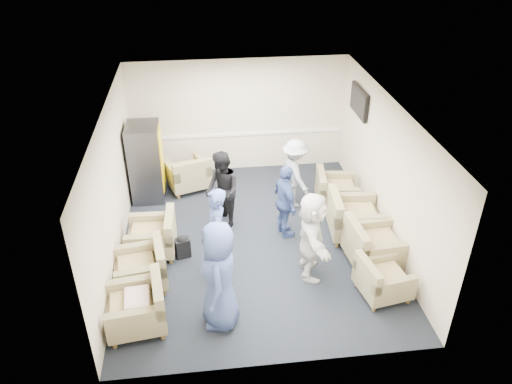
{
  "coord_description": "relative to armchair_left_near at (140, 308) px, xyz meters",
  "views": [
    {
      "loc": [
        -0.9,
        -7.78,
        5.79
      ],
      "look_at": [
        0.07,
        0.2,
        0.96
      ],
      "focal_mm": 35.0,
      "sensor_mm": 36.0,
      "label": 1
    }
  ],
  "objects": [
    {
      "name": "person_mid_left",
      "position": [
        1.25,
        1.1,
        0.5
      ],
      "size": [
        0.42,
        0.63,
        1.69
      ],
      "primitive_type": "imported",
      "rotation": [
        0.0,
        0.0,
        -1.55
      ],
      "color": "#394D8A",
      "rests_on": "floor"
    },
    {
      "name": "vending_machine",
      "position": [
        -0.1,
        3.89,
        0.5
      ],
      "size": [
        0.69,
        0.81,
        1.7
      ],
      "color": "#4A4A51",
      "rests_on": "floor"
    },
    {
      "name": "person_front_left",
      "position": [
        1.24,
        -0.06,
        0.56
      ],
      "size": [
        0.67,
        0.95,
        1.83
      ],
      "primitive_type": "imported",
      "rotation": [
        0.0,
        0.0,
        -1.68
      ],
      "color": "#394D8A",
      "rests_on": "floor"
    },
    {
      "name": "armchair_corner",
      "position": [
        0.76,
        4.13,
        -0.0
      ],
      "size": [
        1.11,
        1.11,
        0.7
      ],
      "rotation": [
        0.0,
        0.0,
        3.47
      ],
      "color": "#887D58",
      "rests_on": "floor"
    },
    {
      "name": "armchair_right_midfar",
      "position": [
        3.89,
        1.96,
        0.03
      ],
      "size": [
        1.02,
        1.02,
        0.76
      ],
      "rotation": [
        0.0,
        0.0,
        1.49
      ],
      "color": "#887D58",
      "rests_on": "floor"
    },
    {
      "name": "front_wall",
      "position": [
        1.99,
        -1.0,
        1.0
      ],
      "size": [
        5.0,
        0.02,
        2.7
      ],
      "primitive_type": "cube",
      "color": "beige",
      "rests_on": "floor"
    },
    {
      "name": "armchair_right_near",
      "position": [
        3.9,
        0.22,
        -0.04
      ],
      "size": [
        0.89,
        0.89,
        0.62
      ],
      "rotation": [
        0.0,
        0.0,
        1.74
      ],
      "color": "#887D58",
      "rests_on": "floor"
    },
    {
      "name": "armchair_right_far",
      "position": [
        3.84,
        3.04,
        -0.01
      ],
      "size": [
        0.94,
        0.94,
        0.68
      ],
      "rotation": [
        0.0,
        0.0,
        1.44
      ],
      "color": "#887D58",
      "rests_on": "floor"
    },
    {
      "name": "left_wall",
      "position": [
        -0.51,
        2.0,
        1.0
      ],
      "size": [
        0.02,
        6.0,
        2.7
      ],
      "primitive_type": "cube",
      "color": "beige",
      "rests_on": "floor"
    },
    {
      "name": "armchair_left_near",
      "position": [
        0.0,
        0.0,
        0.0
      ],
      "size": [
        0.98,
        0.98,
        0.7
      ],
      "rotation": [
        0.0,
        0.0,
        -1.44
      ],
      "color": "#887D58",
      "rests_on": "floor"
    },
    {
      "name": "floor",
      "position": [
        1.99,
        2.0,
        -0.35
      ],
      "size": [
        6.0,
        6.0,
        0.0
      ],
      "primitive_type": "plane",
      "color": "black",
      "rests_on": "ground"
    },
    {
      "name": "right_wall",
      "position": [
        4.49,
        2.0,
        1.0
      ],
      "size": [
        0.02,
        6.0,
        2.7
      ],
      "primitive_type": "cube",
      "color": "beige",
      "rests_on": "floor"
    },
    {
      "name": "ceiling",
      "position": [
        1.99,
        2.0,
        2.35
      ],
      "size": [
        6.0,
        6.0,
        0.0
      ],
      "primitive_type": "plane",
      "rotation": [
        3.14,
        0.0,
        0.0
      ],
      "color": "silver",
      "rests_on": "back_wall"
    },
    {
      "name": "armchair_right_midnear",
      "position": [
        4.0,
        1.04,
        0.02
      ],
      "size": [
        0.99,
        0.99,
        0.74
      ],
      "rotation": [
        0.0,
        0.0,
        1.65
      ],
      "color": "#887D58",
      "rests_on": "floor"
    },
    {
      "name": "person_back_left",
      "position": [
        1.44,
        2.59,
        0.45
      ],
      "size": [
        0.83,
        0.94,
        1.61
      ],
      "primitive_type": "imported",
      "rotation": [
        0.0,
        0.0,
        -1.25
      ],
      "color": "black",
      "rests_on": "floor"
    },
    {
      "name": "person_mid_right",
      "position": [
        2.61,
        2.11,
        0.41
      ],
      "size": [
        0.56,
        0.95,
        1.51
      ],
      "primitive_type": "imported",
      "rotation": [
        0.0,
        0.0,
        1.79
      ],
      "color": "#394D8A",
      "rests_on": "floor"
    },
    {
      "name": "armchair_left_mid",
      "position": [
        -0.01,
        0.96,
        -0.01
      ],
      "size": [
        0.96,
        0.96,
        0.67
      ],
      "rotation": [
        0.0,
        0.0,
        -1.41
      ],
      "color": "#887D58",
      "rests_on": "floor"
    },
    {
      "name": "armchair_left_far",
      "position": [
        0.13,
        1.84,
        -0.01
      ],
      "size": [
        0.89,
        0.89,
        0.69
      ],
      "rotation": [
        0.0,
        0.0,
        -1.61
      ],
      "color": "#887D58",
      "rests_on": "floor"
    },
    {
      "name": "person_front_right",
      "position": [
        2.86,
        0.91,
        0.46
      ],
      "size": [
        0.65,
        1.55,
        1.62
      ],
      "primitive_type": "imported",
      "rotation": [
        0.0,
        0.0,
        1.46
      ],
      "color": "white",
      "rests_on": "floor"
    },
    {
      "name": "chair_rail",
      "position": [
        1.99,
        4.98,
        0.55
      ],
      "size": [
        4.98,
        0.04,
        0.06
      ],
      "primitive_type": "cube",
      "color": "white",
      "rests_on": "back_wall"
    },
    {
      "name": "person_back_right",
      "position": [
        2.99,
        3.17,
        0.41
      ],
      "size": [
        0.84,
        1.11,
        1.52
      ],
      "primitive_type": "imported",
      "rotation": [
        0.0,
        0.0,
        1.88
      ],
      "color": "silver",
      "rests_on": "floor"
    },
    {
      "name": "pillow",
      "position": [
        -0.01,
        -0.01,
        0.18
      ],
      "size": [
        0.4,
        0.51,
        0.14
      ],
      "primitive_type": "cube",
      "rotation": [
        0.0,
        0.0,
        -1.48
      ],
      "color": "white",
      "rests_on": "armchair_left_near"
    },
    {
      "name": "backpack",
      "position": [
        0.63,
        1.66,
        -0.12
      ],
      "size": [
        0.31,
        0.26,
        0.45
      ],
      "rotation": [
        0.0,
        0.0,
        0.29
      ],
      "color": "black",
      "rests_on": "floor"
    },
    {
      "name": "back_wall",
      "position": [
        1.99,
        5.0,
        1.0
      ],
      "size": [
        5.0,
        0.02,
        2.7
      ],
      "primitive_type": "cube",
      "color": "beige",
      "rests_on": "floor"
    },
    {
      "name": "tv",
      "position": [
        4.43,
        3.8,
        1.7
      ],
      "size": [
        0.1,
        1.0,
        0.58
      ],
      "color": "black",
      "rests_on": "right_wall"
    }
  ]
}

